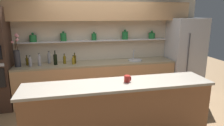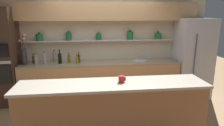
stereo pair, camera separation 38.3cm
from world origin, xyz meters
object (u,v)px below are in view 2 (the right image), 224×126
object	(u,v)px
bottle_spirit_0	(45,59)
bottle_oil_3	(34,59)
bottle_wine_4	(60,58)
bottle_spirit_6	(55,57)
sink_fixture	(139,60)
bottle_spirit_2	(36,60)
oven_tower	(2,58)
bottle_oil_7	(77,60)
refrigerator	(192,58)
bottle_oil_1	(69,59)
bottle_oil_5	(79,58)
flower_vase	(24,54)
coffee_mug	(121,79)

from	to	relation	value
bottle_spirit_0	bottle_oil_3	world-z (taller)	bottle_spirit_0
bottle_wine_4	bottle_spirit_6	bearing A→B (deg)	127.62
sink_fixture	bottle_spirit_2	distance (m)	2.40
bottle_oil_3	bottle_spirit_0	bearing A→B (deg)	-24.80
oven_tower	bottle_oil_7	world-z (taller)	oven_tower
refrigerator	bottle_oil_1	world-z (taller)	refrigerator
bottle_spirit_0	bottle_spirit_2	size ratio (longest dim) A/B	1.18
bottle_spirit_2	bottle_oil_5	bearing A→B (deg)	4.33
bottle_spirit_2	bottle_oil_5	xyz separation A→B (m)	(0.95, 0.07, 0.00)
oven_tower	bottle_wine_4	distance (m)	1.26
bottle_spirit_0	bottle_spirit_6	size ratio (longest dim) A/B	1.01
bottle_wine_4	oven_tower	bearing A→B (deg)	179.48
bottle_oil_1	bottle_spirit_2	distance (m)	0.73
oven_tower	flower_vase	bearing A→B (deg)	-1.49
bottle_spirit_6	bottle_oil_7	world-z (taller)	bottle_spirit_6
bottle_oil_1	bottle_spirit_6	xyz separation A→B (m)	(-0.34, 0.12, 0.03)
bottle_spirit_0	bottle_spirit_2	distance (m)	0.19
oven_tower	bottle_oil_3	xyz separation A→B (m)	(0.65, 0.11, -0.08)
bottle_oil_3	bottle_oil_1	bearing A→B (deg)	-3.50
oven_tower	bottle_oil_7	xyz separation A→B (m)	(1.65, -0.05, -0.08)
flower_vase	bottle_oil_3	world-z (taller)	flower_vase
bottle_spirit_2	coffee_mug	distance (m)	2.39
bottle_spirit_0	bottle_oil_7	world-z (taller)	bottle_spirit_0
sink_fixture	bottle_oil_7	world-z (taller)	sink_fixture
flower_vase	bottle_oil_5	size ratio (longest dim) A/B	2.87
bottle_oil_7	refrigerator	bearing A→B (deg)	0.31
flower_vase	bottle_spirit_0	distance (m)	0.46
sink_fixture	bottle_oil_3	distance (m)	2.49
bottle_oil_3	bottle_oil_5	size ratio (longest dim) A/B	0.90
flower_vase	bottle_spirit_2	bearing A→B (deg)	-7.60
bottle_oil_1	bottle_oil_7	world-z (taller)	bottle_oil_1
refrigerator	sink_fixture	bearing A→B (deg)	177.93
refrigerator	bottle_spirit_0	xyz separation A→B (m)	(-3.54, 0.01, 0.07)
bottle_spirit_0	bottle_wine_4	world-z (taller)	bottle_wine_4
bottle_spirit_6	coffee_mug	distance (m)	2.32
bottle_oil_1	bottle_wine_4	bearing A→B (deg)	-161.25
refrigerator	bottle_wine_4	bearing A→B (deg)	179.55
bottle_oil_7	sink_fixture	bearing A→B (deg)	2.44
bottle_oil_3	bottle_oil_7	distance (m)	1.02
bottle_oil_1	bottle_wine_4	size ratio (longest dim) A/B	0.71
bottle_spirit_0	bottle_oil_5	xyz separation A→B (m)	(0.77, 0.05, -0.02)
bottle_spirit_2	bottle_oil_7	world-z (taller)	bottle_spirit_2
bottle_oil_1	bottle_spirit_0	bearing A→B (deg)	-171.75
refrigerator	bottle_oil_7	distance (m)	2.81
coffee_mug	bottle_spirit_2	bearing A→B (deg)	134.26
flower_vase	bottle_spirit_6	world-z (taller)	flower_vase
sink_fixture	bottle_spirit_0	size ratio (longest dim) A/B	1.19
oven_tower	bottle_oil_5	distance (m)	1.69
oven_tower	flower_vase	world-z (taller)	oven_tower
bottle_spirit_6	sink_fixture	bearing A→B (deg)	-4.76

